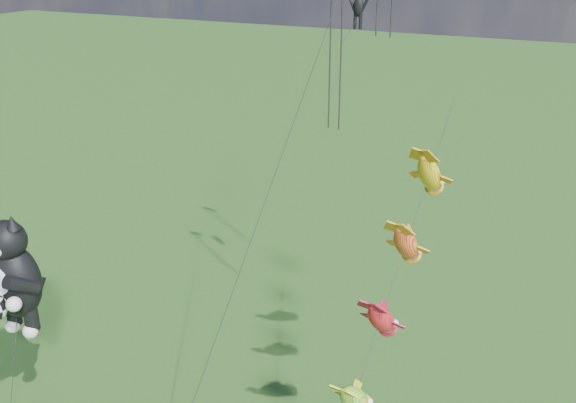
% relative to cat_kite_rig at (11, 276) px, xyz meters
% --- Properties ---
extents(cat_kite_rig, '(2.73, 4.29, 12.16)m').
position_rel_cat_kite_rig_xyz_m(cat_kite_rig, '(0.00, 0.00, 0.00)').
color(cat_kite_rig, '#4F3828').
rests_on(cat_kite_rig, ground).
extents(fish_windsock_rig, '(2.01, 15.90, 16.45)m').
position_rel_cat_kite_rig_xyz_m(fish_windsock_rig, '(15.72, 3.54, 0.03)').
color(fish_windsock_rig, '#4F3828').
rests_on(fish_windsock_rig, ground).
extents(parafoil_rig, '(4.84, 17.19, 27.04)m').
position_rel_cat_kite_rig_xyz_m(parafoil_rig, '(10.92, 12.81, 10.86)').
color(parafoil_rig, '#4F3828').
rests_on(parafoil_rig, ground).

